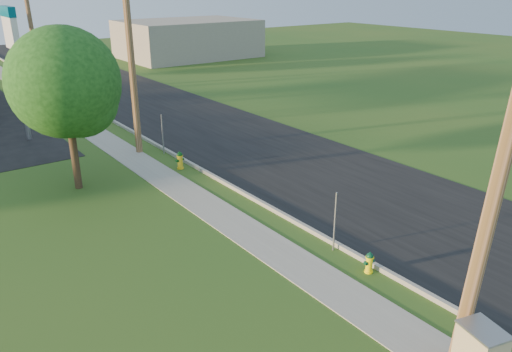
{
  "coord_description": "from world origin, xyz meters",
  "views": [
    {
      "loc": [
        -10.03,
        -5.52,
        8.0
      ],
      "look_at": [
        0.0,
        8.0,
        1.4
      ],
      "focal_mm": 35.0,
      "sensor_mm": 36.0,
      "label": 1
    }
  ],
  "objects_px": {
    "utility_pole_near": "(504,156)",
    "hydrant_near": "(369,263)",
    "utility_pole_far": "(31,28)",
    "price_pylon": "(12,36)",
    "utility_pole_mid": "(131,51)",
    "hydrant_far": "(74,100)",
    "tree_verge": "(68,87)",
    "hydrant_mid": "(180,160)"
  },
  "relations": [
    {
      "from": "utility_pole_far",
      "to": "hydrant_near",
      "type": "relative_size",
      "value": 14.11
    },
    {
      "from": "hydrant_far",
      "to": "utility_pole_far",
      "type": "bearing_deg",
      "value": 97.15
    },
    {
      "from": "utility_pole_mid",
      "to": "price_pylon",
      "type": "height_order",
      "value": "utility_pole_mid"
    },
    {
      "from": "utility_pole_far",
      "to": "utility_pole_mid",
      "type": "bearing_deg",
      "value": -90.0
    },
    {
      "from": "utility_pole_near",
      "to": "utility_pole_mid",
      "type": "height_order",
      "value": "utility_pole_mid"
    },
    {
      "from": "utility_pole_far",
      "to": "price_pylon",
      "type": "distance_m",
      "value": 13.11
    },
    {
      "from": "hydrant_mid",
      "to": "hydrant_far",
      "type": "xyz_separation_m",
      "value": [
        0.21,
        15.64,
        -0.07
      ]
    },
    {
      "from": "utility_pole_mid",
      "to": "tree_verge",
      "type": "height_order",
      "value": "utility_pole_mid"
    },
    {
      "from": "hydrant_near",
      "to": "hydrant_mid",
      "type": "height_order",
      "value": "hydrant_mid"
    },
    {
      "from": "utility_pole_mid",
      "to": "hydrant_far",
      "type": "bearing_deg",
      "value": 86.68
    },
    {
      "from": "hydrant_far",
      "to": "utility_pole_near",
      "type": "bearing_deg",
      "value": -91.35
    },
    {
      "from": "utility_pole_mid",
      "to": "tree_verge",
      "type": "distance_m",
      "value": 4.89
    },
    {
      "from": "utility_pole_mid",
      "to": "tree_verge",
      "type": "relative_size",
      "value": 1.5
    },
    {
      "from": "utility_pole_far",
      "to": "hydrant_near",
      "type": "distance_m",
      "value": 32.67
    },
    {
      "from": "utility_pole_near",
      "to": "tree_verge",
      "type": "relative_size",
      "value": 1.45
    },
    {
      "from": "utility_pole_far",
      "to": "utility_pole_near",
      "type": "bearing_deg",
      "value": -90.0
    },
    {
      "from": "utility_pole_near",
      "to": "hydrant_near",
      "type": "relative_size",
      "value": 14.08
    },
    {
      "from": "price_pylon",
      "to": "hydrant_mid",
      "type": "bearing_deg",
      "value": -63.49
    },
    {
      "from": "hydrant_near",
      "to": "tree_verge",
      "type": "bearing_deg",
      "value": 111.98
    },
    {
      "from": "utility_pole_mid",
      "to": "price_pylon",
      "type": "distance_m",
      "value": 6.76
    },
    {
      "from": "hydrant_mid",
      "to": "hydrant_near",
      "type": "bearing_deg",
      "value": -88.69
    },
    {
      "from": "utility_pole_near",
      "to": "utility_pole_far",
      "type": "distance_m",
      "value": 36.0
    },
    {
      "from": "price_pylon",
      "to": "hydrant_far",
      "type": "relative_size",
      "value": 9.98
    },
    {
      "from": "utility_pole_mid",
      "to": "hydrant_far",
      "type": "height_order",
      "value": "utility_pole_mid"
    },
    {
      "from": "utility_pole_near",
      "to": "hydrant_mid",
      "type": "relative_size",
      "value": 11.39
    },
    {
      "from": "tree_verge",
      "to": "hydrant_mid",
      "type": "xyz_separation_m",
      "value": [
        4.37,
        -0.44,
        -3.79
      ]
    },
    {
      "from": "hydrant_mid",
      "to": "utility_pole_near",
      "type": "bearing_deg",
      "value": -91.97
    },
    {
      "from": "hydrant_near",
      "to": "price_pylon",
      "type": "bearing_deg",
      "value": 103.2
    },
    {
      "from": "price_pylon",
      "to": "hydrant_near",
      "type": "distance_m",
      "value": 21.02
    },
    {
      "from": "utility_pole_near",
      "to": "hydrant_near",
      "type": "distance_m",
      "value": 5.82
    },
    {
      "from": "utility_pole_near",
      "to": "utility_pole_mid",
      "type": "bearing_deg",
      "value": 90.0
    },
    {
      "from": "price_pylon",
      "to": "hydrant_mid",
      "type": "distance_m",
      "value": 11.07
    },
    {
      "from": "hydrant_near",
      "to": "hydrant_far",
      "type": "distance_m",
      "value": 26.66
    },
    {
      "from": "price_pylon",
      "to": "hydrant_mid",
      "type": "xyz_separation_m",
      "value": [
        4.41,
        -8.83,
        -5.03
      ]
    },
    {
      "from": "hydrant_near",
      "to": "hydrant_far",
      "type": "relative_size",
      "value": 0.98
    },
    {
      "from": "hydrant_near",
      "to": "hydrant_far",
      "type": "xyz_separation_m",
      "value": [
        -0.04,
        26.66,
        0.01
      ]
    },
    {
      "from": "tree_verge",
      "to": "hydrant_mid",
      "type": "height_order",
      "value": "tree_verge"
    },
    {
      "from": "tree_verge",
      "to": "hydrant_near",
      "type": "height_order",
      "value": "tree_verge"
    },
    {
      "from": "utility_pole_mid",
      "to": "utility_pole_far",
      "type": "height_order",
      "value": "utility_pole_mid"
    },
    {
      "from": "price_pylon",
      "to": "tree_verge",
      "type": "xyz_separation_m",
      "value": [
        0.03,
        -8.39,
        -1.24
      ]
    },
    {
      "from": "utility_pole_mid",
      "to": "price_pylon",
      "type": "xyz_separation_m",
      "value": [
        -3.9,
        5.5,
        0.48
      ]
    },
    {
      "from": "utility_pole_mid",
      "to": "hydrant_near",
      "type": "distance_m",
      "value": 15.1
    }
  ]
}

